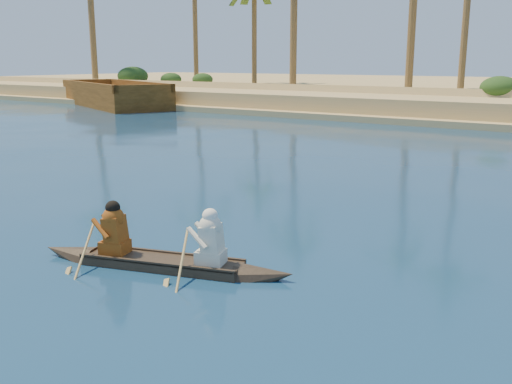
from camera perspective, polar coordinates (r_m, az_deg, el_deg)
The scene contains 2 objects.
canoe at distance 9.85m, azimuth -9.41°, elevation -6.11°, with size 4.59×1.93×1.27m.
barge_left at distance 45.71m, azimuth -13.99°, elevation 9.29°, with size 13.76×9.30×2.19m.
Camera 1 is at (-0.93, -7.98, 3.45)m, focal length 40.00 mm.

